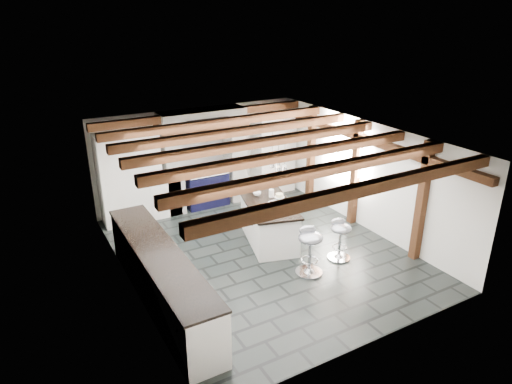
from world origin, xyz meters
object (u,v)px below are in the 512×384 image
bar_stool_far (310,245)px  bar_stool_near (340,234)px  range_cooker (205,186)px  kitchen_island (269,222)px

bar_stool_far → bar_stool_near: bearing=30.7°
range_cooker → kitchen_island: (0.36, -2.34, -0.04)m
kitchen_island → bar_stool_far: 1.40m
range_cooker → bar_stool_near: (1.16, -3.59, 0.03)m
range_cooker → bar_stool_far: (0.36, -3.74, 0.09)m
bar_stool_near → bar_stool_far: 0.81m
bar_stool_near → bar_stool_far: size_ratio=0.89×
range_cooker → kitchen_island: size_ratio=0.54×
range_cooker → kitchen_island: kitchen_island is taller
range_cooker → bar_stool_near: range_cooker is taller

